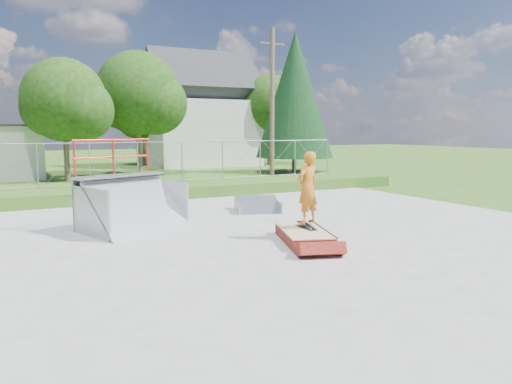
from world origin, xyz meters
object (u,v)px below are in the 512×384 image
at_px(quarter_pipe, 134,186).
at_px(flat_bank_ramp, 258,205).
at_px(skater, 308,191).
at_px(grind_box, 304,236).

relative_size(quarter_pipe, flat_bank_ramp, 1.62).
bearing_deg(quarter_pipe, flat_bank_ramp, -2.57).
bearing_deg(quarter_pipe, skater, -59.98).
bearing_deg(grind_box, flat_bank_ramp, 95.09).
xyz_separation_m(quarter_pipe, flat_bank_ramp, (4.59, 1.38, -1.06)).
height_order(quarter_pipe, skater, quarter_pipe).
bearing_deg(skater, flat_bank_ramp, -118.16).
relative_size(quarter_pipe, skater, 1.39).
bearing_deg(quarter_pipe, grind_box, -63.15).
xyz_separation_m(grind_box, quarter_pipe, (-3.44, 3.30, 1.12)).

